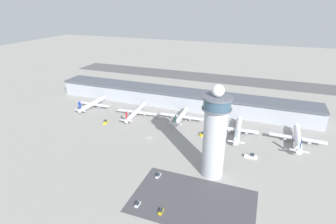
{
  "coord_description": "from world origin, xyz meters",
  "views": [
    {
      "loc": [
        75.56,
        -159.74,
        97.58
      ],
      "look_at": [
        6.95,
        22.14,
        13.81
      ],
      "focal_mm": 28.0,
      "sensor_mm": 36.0,
      "label": 1
    }
  ],
  "objects_px": {
    "airplane_gate_delta": "(238,130)",
    "airplane_gate_charlie": "(181,116)",
    "control_tower": "(215,134)",
    "airplane_gate_bravo": "(136,112)",
    "airplane_gate_echo": "(298,138)",
    "car_green_van": "(161,211)",
    "car_white_wagon": "(158,175)",
    "airplane_gate_alpha": "(93,104)",
    "service_truck_catering": "(106,122)",
    "car_silver_sedan": "(138,204)",
    "service_truck_fuel": "(204,134)",
    "service_truck_baggage": "(251,156)"
  },
  "relations": [
    {
      "from": "airplane_gate_delta",
      "to": "airplane_gate_charlie",
      "type": "bearing_deg",
      "value": 171.05
    },
    {
      "from": "control_tower",
      "to": "airplane_gate_bravo",
      "type": "relative_size",
      "value": 1.34
    },
    {
      "from": "airplane_gate_charlie",
      "to": "airplane_gate_echo",
      "type": "relative_size",
      "value": 0.94
    },
    {
      "from": "airplane_gate_charlie",
      "to": "car_green_van",
      "type": "bearing_deg",
      "value": -77.28
    },
    {
      "from": "car_white_wagon",
      "to": "airplane_gate_alpha",
      "type": "bearing_deg",
      "value": 142.62
    },
    {
      "from": "control_tower",
      "to": "service_truck_catering",
      "type": "relative_size",
      "value": 8.2
    },
    {
      "from": "airplane_gate_alpha",
      "to": "airplane_gate_charlie",
      "type": "relative_size",
      "value": 0.99
    },
    {
      "from": "airplane_gate_charlie",
      "to": "car_silver_sedan",
      "type": "height_order",
      "value": "airplane_gate_charlie"
    },
    {
      "from": "airplane_gate_bravo",
      "to": "car_green_van",
      "type": "height_order",
      "value": "airplane_gate_bravo"
    },
    {
      "from": "service_truck_fuel",
      "to": "service_truck_baggage",
      "type": "xyz_separation_m",
      "value": [
        37.13,
        -19.36,
        0.01
      ]
    },
    {
      "from": "airplane_gate_bravo",
      "to": "service_truck_baggage",
      "type": "relative_size",
      "value": 5.07
    },
    {
      "from": "car_white_wagon",
      "to": "airplane_gate_bravo",
      "type": "bearing_deg",
      "value": 125.22
    },
    {
      "from": "control_tower",
      "to": "airplane_gate_bravo",
      "type": "xyz_separation_m",
      "value": [
        -82.38,
        61.22,
        -23.11
      ]
    },
    {
      "from": "airplane_gate_bravo",
      "to": "service_truck_catering",
      "type": "distance_m",
      "value": 29.1
    },
    {
      "from": "service_truck_baggage",
      "to": "car_white_wagon",
      "type": "distance_m",
      "value": 64.67
    },
    {
      "from": "car_green_van",
      "to": "airplane_gate_bravo",
      "type": "bearing_deg",
      "value": 122.85
    },
    {
      "from": "service_truck_catering",
      "to": "service_truck_fuel",
      "type": "distance_m",
      "value": 84.35
    },
    {
      "from": "airplane_gate_alpha",
      "to": "airplane_gate_delta",
      "type": "bearing_deg",
      "value": -2.57
    },
    {
      "from": "service_truck_fuel",
      "to": "car_silver_sedan",
      "type": "relative_size",
      "value": 1.69
    },
    {
      "from": "airplane_gate_delta",
      "to": "car_green_van",
      "type": "bearing_deg",
      "value": -104.68
    },
    {
      "from": "car_silver_sedan",
      "to": "car_green_van",
      "type": "relative_size",
      "value": 0.95
    },
    {
      "from": "airplane_gate_alpha",
      "to": "service_truck_baggage",
      "type": "bearing_deg",
      "value": -13.66
    },
    {
      "from": "service_truck_fuel",
      "to": "car_white_wagon",
      "type": "distance_m",
      "value": 61.41
    },
    {
      "from": "airplane_gate_bravo",
      "to": "car_green_van",
      "type": "distance_m",
      "value": 120.45
    },
    {
      "from": "car_silver_sedan",
      "to": "airplane_gate_bravo",
      "type": "bearing_deg",
      "value": 117.36
    },
    {
      "from": "car_silver_sedan",
      "to": "car_green_van",
      "type": "bearing_deg",
      "value": -0.92
    },
    {
      "from": "service_truck_baggage",
      "to": "car_green_van",
      "type": "distance_m",
      "value": 76.75
    },
    {
      "from": "service_truck_fuel",
      "to": "service_truck_baggage",
      "type": "bearing_deg",
      "value": -27.54
    },
    {
      "from": "service_truck_fuel",
      "to": "car_silver_sedan",
      "type": "bearing_deg",
      "value": -99.24
    },
    {
      "from": "airplane_gate_charlie",
      "to": "airplane_gate_delta",
      "type": "height_order",
      "value": "airplane_gate_delta"
    },
    {
      "from": "airplane_gate_echo",
      "to": "car_silver_sedan",
      "type": "xyz_separation_m",
      "value": [
        -81.14,
        -97.85,
        -3.97
      ]
    },
    {
      "from": "airplane_gate_alpha",
      "to": "airplane_gate_echo",
      "type": "bearing_deg",
      "value": -1.73
    },
    {
      "from": "service_truck_catering",
      "to": "car_green_van",
      "type": "height_order",
      "value": "service_truck_catering"
    },
    {
      "from": "control_tower",
      "to": "car_white_wagon",
      "type": "bearing_deg",
      "value": -154.75
    },
    {
      "from": "service_truck_catering",
      "to": "airplane_gate_echo",
      "type": "bearing_deg",
      "value": 7.43
    },
    {
      "from": "airplane_gate_alpha",
      "to": "control_tower",
      "type": "bearing_deg",
      "value": -25.94
    },
    {
      "from": "control_tower",
      "to": "car_green_van",
      "type": "bearing_deg",
      "value": -113.15
    },
    {
      "from": "service_truck_catering",
      "to": "car_white_wagon",
      "type": "height_order",
      "value": "service_truck_catering"
    },
    {
      "from": "airplane_gate_charlie",
      "to": "service_truck_catering",
      "type": "relative_size",
      "value": 5.68
    },
    {
      "from": "airplane_gate_bravo",
      "to": "car_silver_sedan",
      "type": "distance_m",
      "value": 113.7
    },
    {
      "from": "airplane_gate_bravo",
      "to": "car_silver_sedan",
      "type": "bearing_deg",
      "value": -62.64
    },
    {
      "from": "service_truck_catering",
      "to": "car_silver_sedan",
      "type": "distance_m",
      "value": 104.93
    },
    {
      "from": "airplane_gate_charlie",
      "to": "car_green_van",
      "type": "distance_m",
      "value": 107.76
    },
    {
      "from": "car_silver_sedan",
      "to": "car_white_wagon",
      "type": "height_order",
      "value": "car_white_wagon"
    },
    {
      "from": "airplane_gate_alpha",
      "to": "airplane_gate_charlie",
      "type": "xyz_separation_m",
      "value": [
        90.04,
        1.49,
        0.41
      ]
    },
    {
      "from": "airplane_gate_alpha",
      "to": "car_silver_sedan",
      "type": "height_order",
      "value": "airplane_gate_alpha"
    },
    {
      "from": "car_silver_sedan",
      "to": "airplane_gate_charlie",
      "type": "bearing_deg",
      "value": 95.79
    },
    {
      "from": "airplane_gate_alpha",
      "to": "service_truck_fuel",
      "type": "xyz_separation_m",
      "value": [
        114.63,
        -17.52,
        -2.98
      ]
    },
    {
      "from": "service_truck_baggage",
      "to": "airplane_gate_alpha",
      "type": "bearing_deg",
      "value": 166.34
    },
    {
      "from": "airplane_gate_bravo",
      "to": "airplane_gate_echo",
      "type": "distance_m",
      "value": 133.41
    }
  ]
}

